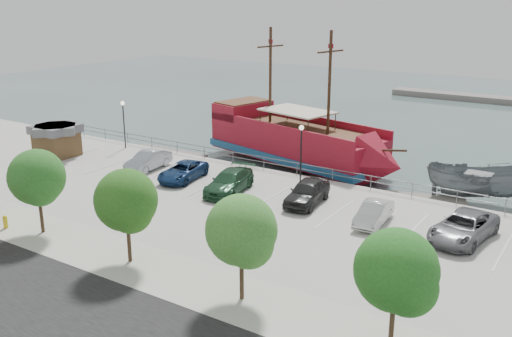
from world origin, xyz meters
The scene contains 22 objects.
ground centered at (0.00, 0.00, -1.00)m, with size 160.00×160.00×0.00m, color #3C4E4D.
street centered at (0.00, -16.00, 0.01)m, with size 100.00×8.00×0.04m, color black.
sidewalk centered at (0.00, -10.00, 0.01)m, with size 100.00×4.00×0.05m, color beige.
seawall_railing centered at (0.00, 7.80, 0.53)m, with size 50.00×0.06×1.00m.
pirate_ship centered at (-2.83, 12.82, 1.04)m, with size 19.67×9.41×12.18m.
patrol_boat centered at (11.48, 11.64, 0.38)m, with size 2.69×7.14×2.76m, color slate.
dock_west centered at (-15.43, 9.20, -0.78)m, with size 7.69×2.20×0.44m, color slate.
dock_mid centered at (7.47, 9.20, -0.78)m, with size 7.67×2.19×0.44m, color gray.
shed centered at (-20.92, 1.39, 1.45)m, with size 3.38×3.38×2.73m.
fire_hydrant centered at (-10.36, -10.80, 0.45)m, with size 0.29×0.29×0.83m.
lamp_post_left centered at (-18.00, 6.50, 2.94)m, with size 0.36×0.36×4.28m.
lamp_post_mid centered at (0.00, 6.50, 2.94)m, with size 0.36×0.36×4.28m.
tree_c centered at (-7.85, -10.07, 3.30)m, with size 3.30×3.20×5.00m.
tree_d centered at (-0.85, -10.07, 3.30)m, with size 3.30×3.20×5.00m.
tree_e centered at (6.15, -10.07, 3.30)m, with size 3.30×3.20×5.00m.
tree_f centered at (13.15, -10.07, 3.30)m, with size 3.30×3.20×5.00m.
parked_car_b centered at (-11.64, 2.69, 0.74)m, with size 1.56×4.48×1.47m, color #9CA3AD.
parked_car_c centered at (-7.60, 2.15, 0.66)m, with size 2.19×4.75×1.32m, color navy.
parked_car_d centered at (-3.06, 1.74, 0.76)m, with size 2.12×5.22×1.51m, color #204A2D.
parked_car_e centered at (2.61, 2.65, 0.81)m, with size 1.91×4.75×1.62m, color black.
parked_car_f centered at (7.61, 1.76, 0.67)m, with size 1.41×4.04×1.33m, color silver.
parked_car_g centered at (12.74, 2.27, 0.75)m, with size 2.50×5.42×1.51m, color slate.
Camera 1 is at (19.06, -29.00, 13.20)m, focal length 40.00 mm.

